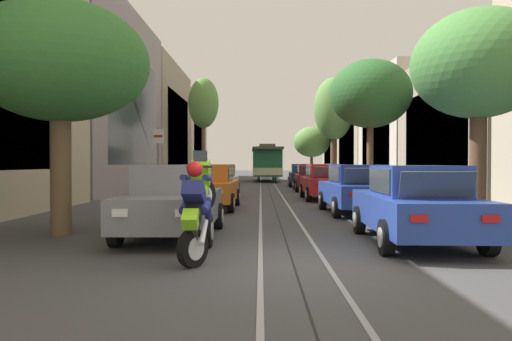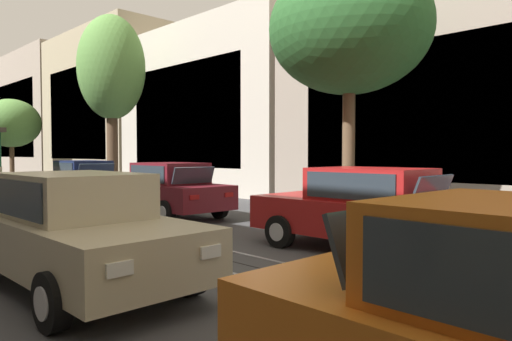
% 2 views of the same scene
% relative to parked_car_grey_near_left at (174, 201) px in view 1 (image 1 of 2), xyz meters
% --- Properties ---
extents(ground_plane, '(160.00, 160.00, 0.00)m').
position_rel_parked_car_grey_near_left_xyz_m(ground_plane, '(2.45, 20.51, -0.80)').
color(ground_plane, '#424244').
extents(trolley_track_rails, '(1.14, 66.64, 0.01)m').
position_rel_parked_car_grey_near_left_xyz_m(trolley_track_rails, '(2.45, 24.37, -0.79)').
color(trolley_track_rails, gray).
rests_on(trolley_track_rails, ground).
extents(building_facade_left, '(5.74, 58.34, 10.38)m').
position_rel_parked_car_grey_near_left_xyz_m(building_facade_left, '(-7.99, 24.23, 4.10)').
color(building_facade_left, '#BCAD93').
rests_on(building_facade_left, ground).
extents(building_facade_right, '(5.94, 58.34, 10.32)m').
position_rel_parked_car_grey_near_left_xyz_m(building_facade_right, '(12.71, 24.37, 3.50)').
color(building_facade_right, '#BCAD93').
rests_on(building_facade_right, ground).
extents(parked_car_grey_near_left, '(2.01, 4.36, 1.58)m').
position_rel_parked_car_grey_near_left_xyz_m(parked_car_grey_near_left, '(0.00, 0.00, 0.00)').
color(parked_car_grey_near_left, slate).
rests_on(parked_car_grey_near_left, ground).
extents(parked_car_orange_second_left, '(2.07, 4.39, 1.58)m').
position_rel_parked_car_grey_near_left_xyz_m(parked_car_orange_second_left, '(0.10, 6.58, 0.00)').
color(parked_car_orange_second_left, orange).
rests_on(parked_car_orange_second_left, ground).
extents(parked_car_beige_mid_left, '(2.02, 4.37, 1.58)m').
position_rel_parked_car_grey_near_left_xyz_m(parked_car_beige_mid_left, '(-0.11, 12.48, 0.00)').
color(parked_car_beige_mid_left, '#C1B28E').
rests_on(parked_car_beige_mid_left, ground).
extents(parked_car_blue_near_right, '(2.08, 4.39, 1.58)m').
position_rel_parked_car_grey_near_left_xyz_m(parked_car_blue_near_right, '(5.04, -0.91, 0.00)').
color(parked_car_blue_near_right, '#233D93').
rests_on(parked_car_blue_near_right, ground).
extents(parked_car_blue_second_right, '(2.09, 4.40, 1.58)m').
position_rel_parked_car_grey_near_left_xyz_m(parked_car_blue_second_right, '(5.02, 4.98, 0.00)').
color(parked_car_blue_second_right, '#233D93').
rests_on(parked_car_blue_second_right, ground).
extents(parked_car_red_mid_right, '(2.04, 4.38, 1.58)m').
position_rel_parked_car_grey_near_left_xyz_m(parked_car_red_mid_right, '(4.80, 11.02, 0.00)').
color(parked_car_red_mid_right, red).
rests_on(parked_car_red_mid_right, ground).
extents(parked_car_maroon_fourth_right, '(2.10, 4.40, 1.58)m').
position_rel_parked_car_grey_near_left_xyz_m(parked_car_maroon_fourth_right, '(4.89, 17.71, 0.00)').
color(parked_car_maroon_fourth_right, maroon).
rests_on(parked_car_maroon_fourth_right, ground).
extents(parked_car_navy_fifth_right, '(2.09, 4.40, 1.58)m').
position_rel_parked_car_grey_near_left_xyz_m(parked_car_navy_fifth_right, '(4.87, 23.45, 0.00)').
color(parked_car_navy_fifth_right, '#19234C').
rests_on(parked_car_navy_fifth_right, ground).
extents(street_tree_kerb_left_near, '(3.95, 3.88, 5.23)m').
position_rel_parked_car_grey_near_left_xyz_m(street_tree_kerb_left_near, '(-2.56, 0.13, 3.06)').
color(street_tree_kerb_left_near, brown).
rests_on(street_tree_kerb_left_near, ground).
extents(street_tree_kerb_left_second, '(2.29, 2.00, 8.07)m').
position_rel_parked_car_grey_near_left_xyz_m(street_tree_kerb_left_second, '(-2.39, 25.85, 5.29)').
color(street_tree_kerb_left_second, brown).
rests_on(street_tree_kerb_left_second, ground).
extents(street_tree_kerb_right_near, '(3.31, 3.50, 5.49)m').
position_rel_parked_car_grey_near_left_xyz_m(street_tree_kerb_right_near, '(7.42, 1.60, 3.28)').
color(street_tree_kerb_right_near, brown).
rests_on(street_tree_kerb_right_near, ground).
extents(street_tree_kerb_right_second, '(3.99, 4.20, 6.70)m').
position_rel_parked_car_grey_near_left_xyz_m(street_tree_kerb_right_second, '(7.29, 13.10, 4.21)').
color(street_tree_kerb_right_second, brown).
rests_on(street_tree_kerb_right_second, ground).
extents(street_tree_kerb_right_mid, '(3.02, 2.98, 8.12)m').
position_rel_parked_car_grey_near_left_xyz_m(street_tree_kerb_right_mid, '(7.46, 26.01, 4.88)').
color(street_tree_kerb_right_mid, brown).
rests_on(street_tree_kerb_right_mid, ground).
extents(street_tree_kerb_right_fourth, '(3.70, 3.35, 5.38)m').
position_rel_parked_car_grey_near_left_xyz_m(street_tree_kerb_right_fourth, '(7.15, 39.05, 3.01)').
color(street_tree_kerb_right_fourth, brown).
rests_on(street_tree_kerb_right_fourth, ground).
extents(cable_car_trolley, '(2.77, 9.17, 3.28)m').
position_rel_parked_car_grey_near_left_xyz_m(cable_car_trolley, '(2.45, 33.02, 0.86)').
color(cable_car_trolley, '#1E5B38').
rests_on(cable_car_trolley, ground).
extents(motorcycle_with_rider, '(0.49, 1.84, 1.84)m').
position_rel_parked_car_grey_near_left_xyz_m(motorcycle_with_rider, '(0.88, -2.77, 0.16)').
color(motorcycle_with_rider, black).
rests_on(motorcycle_with_rider, ground).
extents(pedestrian_on_left_pavement, '(0.55, 0.40, 1.64)m').
position_rel_parked_car_grey_near_left_xyz_m(pedestrian_on_left_pavement, '(-2.75, 28.55, 0.13)').
color(pedestrian_on_left_pavement, slate).
rests_on(pedestrian_on_left_pavement, ground).
extents(street_sign_post, '(0.36, 0.07, 2.85)m').
position_rel_parked_car_grey_near_left_xyz_m(street_sign_post, '(-1.56, 5.75, 0.96)').
color(street_sign_post, slate).
rests_on(street_sign_post, ground).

